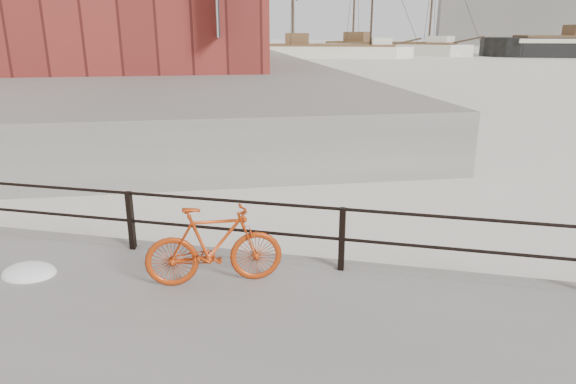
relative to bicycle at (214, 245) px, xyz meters
The scene contains 7 objects.
far_quay 80.85m from the bicycle, 115.48° to the left, with size 24.00×150.00×1.80m, color gray.
bicycle is the anchor object (origin of this frame).
schooner_mid 80.38m from the bicycle, 90.56° to the left, with size 28.00×11.85×20.22m, color beige, non-canonical shape.
schooner_left 69.80m from the bicycle, 97.01° to the left, with size 24.39×11.09×18.53m, color silver, non-canonical shape.
workboat_near 41.27m from the bicycle, 122.89° to the left, with size 13.33×4.44×7.00m, color black, non-canonical shape.
workboat_far 52.70m from the bicycle, 119.36° to the left, with size 9.91×3.42×7.00m, color black, non-canonical shape.
industrial_west 143.45m from the bicycle, 79.86° to the left, with size 32.00×18.00×18.00m, color gray.
Camera 1 is at (-2.69, -7.29, 3.87)m, focal length 32.00 mm.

